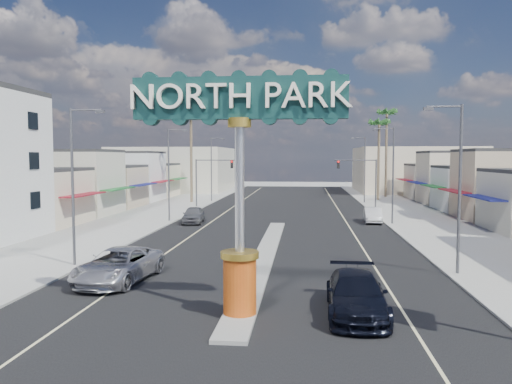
% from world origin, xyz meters
% --- Properties ---
extents(ground, '(160.00, 160.00, 0.00)m').
position_xyz_m(ground, '(0.00, 30.00, 0.00)').
color(ground, gray).
rests_on(ground, ground).
extents(road, '(20.00, 120.00, 0.01)m').
position_xyz_m(road, '(0.00, 30.00, 0.01)').
color(road, black).
rests_on(road, ground).
extents(median_island, '(1.30, 30.00, 0.16)m').
position_xyz_m(median_island, '(0.00, 14.00, 0.08)').
color(median_island, gray).
rests_on(median_island, ground).
extents(sidewalk_left, '(8.00, 120.00, 0.12)m').
position_xyz_m(sidewalk_left, '(-14.00, 30.00, 0.06)').
color(sidewalk_left, gray).
rests_on(sidewalk_left, ground).
extents(sidewalk_right, '(8.00, 120.00, 0.12)m').
position_xyz_m(sidewalk_right, '(14.00, 30.00, 0.06)').
color(sidewalk_right, gray).
rests_on(sidewalk_right, ground).
extents(storefront_row_left, '(12.00, 42.00, 6.00)m').
position_xyz_m(storefront_row_left, '(-24.00, 43.00, 3.00)').
color(storefront_row_left, beige).
rests_on(storefront_row_left, ground).
extents(storefront_row_right, '(12.00, 42.00, 6.00)m').
position_xyz_m(storefront_row_right, '(24.00, 43.00, 3.00)').
color(storefront_row_right, '#B7B29E').
rests_on(storefront_row_right, ground).
extents(backdrop_far_left, '(20.00, 20.00, 8.00)m').
position_xyz_m(backdrop_far_left, '(-22.00, 75.00, 4.00)').
color(backdrop_far_left, '#B7B29E').
rests_on(backdrop_far_left, ground).
extents(backdrop_far_right, '(20.00, 20.00, 8.00)m').
position_xyz_m(backdrop_far_right, '(22.00, 75.00, 4.00)').
color(backdrop_far_right, beige).
rests_on(backdrop_far_right, ground).
extents(gateway_sign, '(8.20, 1.50, 9.15)m').
position_xyz_m(gateway_sign, '(0.00, 1.98, 5.93)').
color(gateway_sign, '#C43E0F').
rests_on(gateway_sign, median_island).
extents(traffic_signal_left, '(5.09, 0.45, 6.00)m').
position_xyz_m(traffic_signal_left, '(-9.18, 43.99, 4.27)').
color(traffic_signal_left, '#47474C').
rests_on(traffic_signal_left, ground).
extents(traffic_signal_right, '(5.09, 0.45, 6.00)m').
position_xyz_m(traffic_signal_right, '(9.18, 43.99, 4.27)').
color(traffic_signal_right, '#47474C').
rests_on(traffic_signal_right, ground).
extents(streetlight_l_near, '(2.03, 0.22, 9.00)m').
position_xyz_m(streetlight_l_near, '(-10.43, 10.00, 5.07)').
color(streetlight_l_near, '#47474C').
rests_on(streetlight_l_near, ground).
extents(streetlight_l_mid, '(2.03, 0.22, 9.00)m').
position_xyz_m(streetlight_l_mid, '(-10.43, 30.00, 5.07)').
color(streetlight_l_mid, '#47474C').
rests_on(streetlight_l_mid, ground).
extents(streetlight_l_far, '(2.03, 0.22, 9.00)m').
position_xyz_m(streetlight_l_far, '(-10.43, 52.00, 5.07)').
color(streetlight_l_far, '#47474C').
rests_on(streetlight_l_far, ground).
extents(streetlight_r_near, '(2.03, 0.22, 9.00)m').
position_xyz_m(streetlight_r_near, '(10.43, 10.00, 5.07)').
color(streetlight_r_near, '#47474C').
rests_on(streetlight_r_near, ground).
extents(streetlight_r_mid, '(2.03, 0.22, 9.00)m').
position_xyz_m(streetlight_r_mid, '(10.43, 30.00, 5.07)').
color(streetlight_r_mid, '#47474C').
rests_on(streetlight_r_mid, ground).
extents(streetlight_r_far, '(2.03, 0.22, 9.00)m').
position_xyz_m(streetlight_r_far, '(10.43, 52.00, 5.07)').
color(streetlight_r_far, '#47474C').
rests_on(streetlight_r_far, ground).
extents(palm_left_far, '(2.60, 2.60, 13.10)m').
position_xyz_m(palm_left_far, '(-13.00, 50.00, 11.50)').
color(palm_left_far, brown).
rests_on(palm_left_far, ground).
extents(palm_right_mid, '(2.60, 2.60, 12.10)m').
position_xyz_m(palm_right_mid, '(13.00, 56.00, 10.60)').
color(palm_right_mid, brown).
rests_on(palm_right_mid, ground).
extents(palm_right_far, '(2.60, 2.60, 14.10)m').
position_xyz_m(palm_right_far, '(15.00, 62.00, 12.39)').
color(palm_right_far, brown).
rests_on(palm_right_far, ground).
extents(suv_left, '(3.46, 6.31, 1.68)m').
position_xyz_m(suv_left, '(-6.80, 6.91, 0.84)').
color(suv_left, '#BAB9BF').
rests_on(suv_left, ground).
extents(suv_right, '(2.43, 5.71, 1.64)m').
position_xyz_m(suv_right, '(4.57, 2.75, 0.82)').
color(suv_right, black).
rests_on(suv_right, ground).
extents(car_parked_left, '(2.27, 4.77, 1.57)m').
position_xyz_m(car_parked_left, '(-8.04, 29.32, 0.79)').
color(car_parked_left, slate).
rests_on(car_parked_left, ground).
extents(car_parked_right, '(1.77, 4.47, 1.45)m').
position_xyz_m(car_parked_right, '(9.00, 31.38, 0.72)').
color(car_parked_right, silver).
rests_on(car_parked_right, ground).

